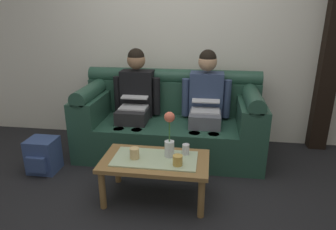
{
  "coord_description": "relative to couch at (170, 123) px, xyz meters",
  "views": [
    {
      "loc": [
        0.45,
        -2.13,
        1.63
      ],
      "look_at": [
        0.02,
        0.85,
        0.58
      ],
      "focal_mm": 32.17,
      "sensor_mm": 36.0,
      "label": 1
    }
  ],
  "objects": [
    {
      "name": "ground_plane",
      "position": [
        0.0,
        -1.17,
        -0.37
      ],
      "size": [
        14.0,
        14.0,
        0.0
      ],
      "primitive_type": "plane",
      "color": "black"
    },
    {
      "name": "back_wall_patterned",
      "position": [
        0.0,
        0.53,
        1.08
      ],
      "size": [
        6.0,
        0.12,
        2.9
      ],
      "primitive_type": "cube",
      "color": "silver",
      "rests_on": "ground_plane"
    },
    {
      "name": "cup_near_right",
      "position": [
        -0.18,
        -1.0,
        0.08
      ],
      "size": [
        0.08,
        0.08,
        0.1
      ],
      "primitive_type": "cylinder",
      "color": "#DBB77A",
      "rests_on": "coffee_table"
    },
    {
      "name": "coffee_table",
      "position": [
        0.0,
        -0.97,
        -0.03
      ],
      "size": [
        0.94,
        0.53,
        0.4
      ],
      "color": "olive",
      "rests_on": "ground_plane"
    },
    {
      "name": "backpack_left",
      "position": [
        -1.26,
        -0.66,
        -0.19
      ],
      "size": [
        0.29,
        0.3,
        0.36
      ],
      "color": "#33477A",
      "rests_on": "ground_plane"
    },
    {
      "name": "flower_vase",
      "position": [
        0.12,
        -0.91,
        0.23
      ],
      "size": [
        0.09,
        0.09,
        0.41
      ],
      "color": "silver",
      "rests_on": "coffee_table"
    },
    {
      "name": "cup_far_center",
      "position": [
        0.26,
        -0.85,
        0.08
      ],
      "size": [
        0.06,
        0.06,
        0.09
      ],
      "primitive_type": "cylinder",
      "color": "silver",
      "rests_on": "coffee_table"
    },
    {
      "name": "person_left",
      "position": [
        -0.41,
        -0.0,
        0.29
      ],
      "size": [
        0.56,
        0.67,
        1.22
      ],
      "color": "#232326",
      "rests_on": "ground_plane"
    },
    {
      "name": "cup_near_left",
      "position": [
        0.21,
        -1.06,
        0.07
      ],
      "size": [
        0.08,
        0.08,
        0.09
      ],
      "primitive_type": "cylinder",
      "color": "gold",
      "rests_on": "coffee_table"
    },
    {
      "name": "timber_pillar",
      "position": [
        1.79,
        0.41,
        1.08
      ],
      "size": [
        0.2,
        0.2,
        2.9
      ],
      "primitive_type": "cube",
      "color": "black",
      "rests_on": "ground_plane"
    },
    {
      "name": "couch",
      "position": [
        0.0,
        0.0,
        0.0
      ],
      "size": [
        2.09,
        0.88,
        0.96
      ],
      "color": "#234738",
      "rests_on": "ground_plane"
    },
    {
      "name": "person_right",
      "position": [
        0.41,
        -0.0,
        0.29
      ],
      "size": [
        0.56,
        0.67,
        1.22
      ],
      "color": "#595B66",
      "rests_on": "ground_plane"
    }
  ]
}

